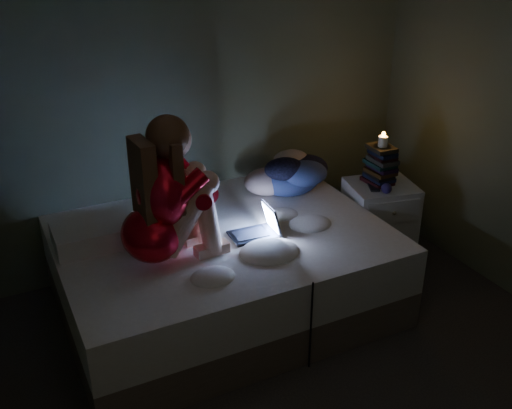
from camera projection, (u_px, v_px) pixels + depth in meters
floor at (325, 399)px, 3.41m from camera, size 3.60×3.80×0.02m
wall_back at (196, 98)px, 4.37m from camera, size 3.60×0.02×2.60m
bed at (223, 270)px, 4.10m from camera, size 2.16×1.62×0.59m
pillow at (92, 235)px, 3.79m from camera, size 0.48×0.34×0.14m
woman at (149, 194)px, 3.42m from camera, size 0.59×0.41×0.92m
laptop at (253, 221)px, 3.87m from camera, size 0.32×0.24×0.22m
clothes_pile at (289, 172)px, 4.51m from camera, size 0.58×0.50×0.31m
nightstand at (378, 222)px, 4.67m from camera, size 0.57×0.53×0.66m
book_stack at (381, 164)px, 4.48m from camera, size 0.19×0.25×0.32m
candle at (383, 139)px, 4.40m from camera, size 0.07×0.07×0.08m
phone at (376, 188)px, 4.45m from camera, size 0.10×0.15×0.01m
blue_orb at (391, 188)px, 4.37m from camera, size 0.08×0.08×0.08m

